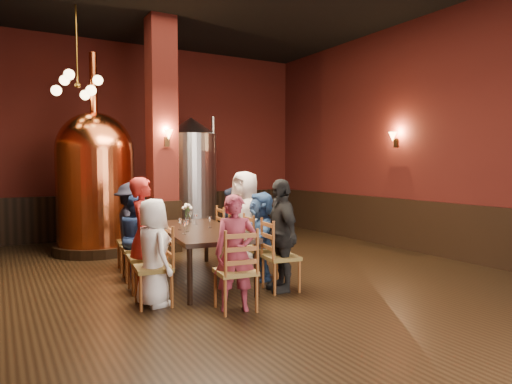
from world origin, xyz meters
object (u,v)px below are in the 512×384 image
person_1 (144,235)px  steel_vessel (192,178)px  dining_table (199,233)px  person_0 (153,252)px  rose_vase (188,209)px  copper_kettle (95,181)px  person_2 (137,237)px

person_1 → steel_vessel: bearing=-1.4°
person_1 → steel_vessel: size_ratio=0.55×
dining_table → person_0: (-0.97, -0.89, -0.04)m
person_1 → steel_vessel: (2.25, 3.95, 0.62)m
person_0 → person_1: size_ratio=0.85×
person_1 → rose_vase: (1.09, 1.21, 0.18)m
copper_kettle → person_0: bearing=-90.6°
person_2 → dining_table: bearing=-122.8°
person_0 → person_1: (0.08, 0.66, 0.12)m
person_1 → rose_vase: 1.63m
person_0 → copper_kettle: size_ratio=0.34×
copper_kettle → dining_table: bearing=-72.3°
dining_table → steel_vessel: 4.03m
dining_table → person_1: person_1 is taller
person_1 → copper_kettle: bearing=29.0°
person_2 → steel_vessel: 4.02m
person_0 → person_2: bearing=-13.6°
steel_vessel → rose_vase: bearing=-113.0°
rose_vase → dining_table: bearing=-101.6°
copper_kettle → person_1: bearing=-89.2°
person_0 → steel_vessel: (2.33, 4.61, 0.74)m
dining_table → copper_kettle: size_ratio=0.66×
person_0 → person_1: 0.68m
steel_vessel → copper_kettle: bearing=-160.0°
dining_table → person_1: bearing=-158.8°
person_2 → rose_vase: 1.19m
person_2 → rose_vase: person_2 is taller
person_1 → copper_kettle: copper_kettle is taller
person_0 → copper_kettle: bearing=-7.1°
person_1 → person_2: person_1 is taller
person_0 → person_2: size_ratio=1.03×
copper_kettle → rose_vase: size_ratio=12.68×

